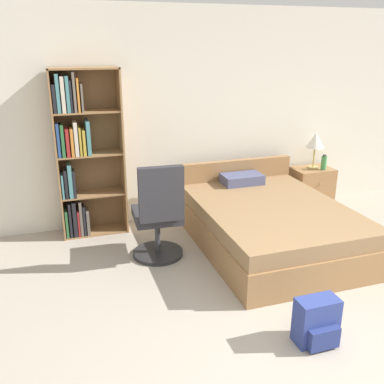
# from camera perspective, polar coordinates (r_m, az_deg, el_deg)

# --- Properties ---
(ground_plane) EXTENTS (14.00, 14.00, 0.00)m
(ground_plane) POSITION_cam_1_polar(r_m,az_deg,el_deg) (3.39, 21.50, -22.08)
(ground_plane) COLOR #A39989
(wall_back) EXTENTS (9.00, 0.06, 2.60)m
(wall_back) POSITION_cam_1_polar(r_m,az_deg,el_deg) (5.48, 1.58, 10.15)
(wall_back) COLOR silver
(wall_back) RESTS_ON ground_plane
(bookshelf) EXTENTS (0.75, 0.33, 1.92)m
(bookshelf) POSITION_cam_1_polar(r_m,az_deg,el_deg) (5.03, -14.59, 4.97)
(bookshelf) COLOR olive
(bookshelf) RESTS_ON ground_plane
(bed) EXTENTS (1.53, 2.08, 0.75)m
(bed) POSITION_cam_1_polar(r_m,az_deg,el_deg) (4.87, 10.07, -4.11)
(bed) COLOR olive
(bed) RESTS_ON ground_plane
(office_chair) EXTENTS (0.54, 0.60, 1.07)m
(office_chair) POSITION_cam_1_polar(r_m,az_deg,el_deg) (4.40, -4.47, -3.34)
(office_chair) COLOR #232326
(office_chair) RESTS_ON ground_plane
(nightstand) EXTENTS (0.54, 0.42, 0.55)m
(nightstand) POSITION_cam_1_polar(r_m,az_deg,el_deg) (6.15, 15.55, 0.60)
(nightstand) COLOR olive
(nightstand) RESTS_ON ground_plane
(table_lamp) EXTENTS (0.24, 0.24, 0.49)m
(table_lamp) POSITION_cam_1_polar(r_m,az_deg,el_deg) (5.99, 16.14, 6.52)
(table_lamp) COLOR tan
(table_lamp) RESTS_ON nightstand
(water_bottle) EXTENTS (0.07, 0.07, 0.21)m
(water_bottle) POSITION_cam_1_polar(r_m,az_deg,el_deg) (6.02, 17.17, 3.77)
(water_bottle) COLOR #3F8C4C
(water_bottle) RESTS_ON nightstand
(backpack_blue) EXTENTS (0.32, 0.23, 0.37)m
(backpack_blue) POSITION_cam_1_polar(r_m,az_deg,el_deg) (3.50, 16.33, -16.34)
(backpack_blue) COLOR navy
(backpack_blue) RESTS_ON ground_plane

